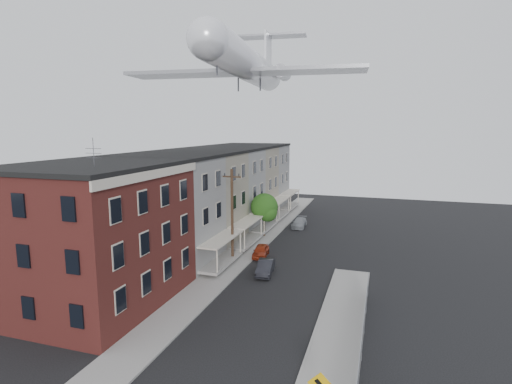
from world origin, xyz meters
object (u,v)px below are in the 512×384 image
at_px(street_tree, 265,208).
at_px(car_far, 299,223).
at_px(car_near, 261,251).
at_px(car_mid, 265,267).
at_px(airplane, 248,65).
at_px(utility_pole, 232,215).

height_order(street_tree, car_far, street_tree).
xyz_separation_m(car_near, car_mid, (1.80, -4.50, 0.02)).
relative_size(car_near, airplane, 0.13).
distance_m(car_near, airplane, 18.42).
distance_m(utility_pole, car_far, 16.55).
relative_size(street_tree, car_near, 1.51).
relative_size(car_near, car_far, 0.86).
bearing_deg(airplane, car_near, -39.74).
bearing_deg(street_tree, car_far, 63.01).
distance_m(utility_pole, airplane, 14.78).
bearing_deg(utility_pole, car_near, 53.28).
bearing_deg(utility_pole, street_tree, 88.11).
height_order(car_mid, airplane, airplane).
bearing_deg(car_mid, car_far, 84.35).
xyz_separation_m(car_mid, airplane, (-3.56, 5.96, 18.25)).
relative_size(utility_pole, airplane, 0.35).
relative_size(utility_pole, street_tree, 1.73).
xyz_separation_m(car_mid, car_far, (-0.53, 17.52, -0.03)).
relative_size(car_mid, airplane, 0.14).
height_order(car_near, car_mid, car_mid).
distance_m(utility_pole, car_mid, 5.85).
distance_m(car_far, airplane, 21.84).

